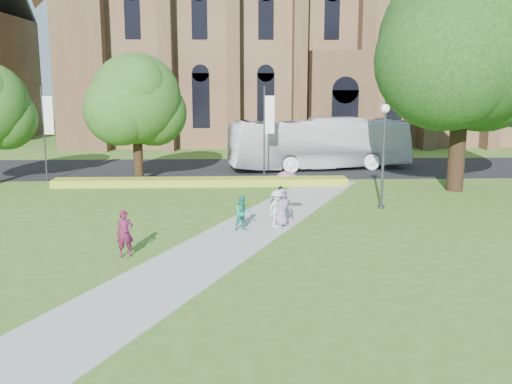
{
  "coord_description": "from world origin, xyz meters",
  "views": [
    {
      "loc": [
        0.09,
        -21.44,
        6.4
      ],
      "look_at": [
        1.01,
        2.88,
        1.6
      ],
      "focal_mm": 40.0,
      "sensor_mm": 36.0,
      "label": 1
    }
  ],
  "objects_px": {
    "streetlamp": "(384,143)",
    "tour_coach": "(320,144)",
    "large_tree": "(464,44)",
    "pedestrian_0": "(125,233)"
  },
  "relations": [
    {
      "from": "streetlamp",
      "to": "pedestrian_0",
      "type": "bearing_deg",
      "value": -146.19
    },
    {
      "from": "tour_coach",
      "to": "streetlamp",
      "type": "bearing_deg",
      "value": 174.76
    },
    {
      "from": "tour_coach",
      "to": "pedestrian_0",
      "type": "bearing_deg",
      "value": 142.95
    },
    {
      "from": "streetlamp",
      "to": "tour_coach",
      "type": "bearing_deg",
      "value": 95.53
    },
    {
      "from": "large_tree",
      "to": "pedestrian_0",
      "type": "height_order",
      "value": "large_tree"
    },
    {
      "from": "tour_coach",
      "to": "large_tree",
      "type": "bearing_deg",
      "value": -152.19
    },
    {
      "from": "streetlamp",
      "to": "tour_coach",
      "type": "distance_m",
      "value": 13.11
    },
    {
      "from": "large_tree",
      "to": "streetlamp",
      "type": "bearing_deg",
      "value": -140.71
    },
    {
      "from": "large_tree",
      "to": "tour_coach",
      "type": "xyz_separation_m",
      "value": [
        -6.76,
        8.47,
        -6.5
      ]
    },
    {
      "from": "streetlamp",
      "to": "tour_coach",
      "type": "xyz_separation_m",
      "value": [
        -1.26,
        12.97,
        -1.43
      ]
    }
  ]
}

